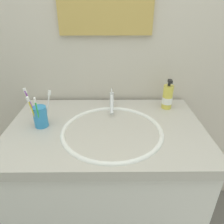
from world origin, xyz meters
TOP-DOWN VIEW (x-y plane):
  - tiled_wall_back at (0.00, 0.36)m, footprint 2.19×0.04m
  - vanity_counter at (0.00, 0.00)m, footprint 0.99×0.65m
  - sink_basin at (0.03, -0.04)m, footprint 0.50×0.50m
  - faucet at (0.03, 0.19)m, footprint 0.02×0.17m
  - toothbrush_cup at (-0.33, 0.01)m, footprint 0.07×0.07m
  - toothbrush_yellow at (-0.35, -0.02)m, footprint 0.03×0.04m
  - toothbrush_white at (-0.28, 0.02)m, footprint 0.05×0.03m
  - toothbrush_green at (-0.32, -0.03)m, footprint 0.02×0.05m
  - toothbrush_purple at (-0.36, -0.00)m, footprint 0.05×0.01m
  - soap_dispenser at (0.36, 0.21)m, footprint 0.06×0.06m

SIDE VIEW (x-z plane):
  - vanity_counter at x=0.00m, z-range 0.00..0.86m
  - sink_basin at x=0.03m, z-range 0.75..0.87m
  - faucet at x=0.03m, z-range 0.85..0.96m
  - toothbrush_cup at x=-0.33m, z-range 0.86..0.96m
  - soap_dispenser at x=0.36m, z-range 0.83..1.01m
  - toothbrush_yellow at x=-0.35m, z-range 0.87..1.05m
  - toothbrush_green at x=-0.32m, z-range 0.87..1.05m
  - toothbrush_white at x=-0.28m, z-range 0.87..1.05m
  - toothbrush_purple at x=-0.36m, z-range 0.87..1.08m
  - tiled_wall_back at x=0.00m, z-range 0.00..2.40m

